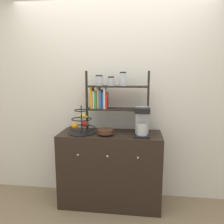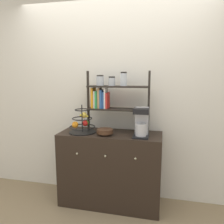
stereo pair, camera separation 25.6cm
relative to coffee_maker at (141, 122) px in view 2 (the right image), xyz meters
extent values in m
plane|color=#847051|center=(-0.37, -0.19, -1.07)|extent=(12.00, 12.00, 0.00)
cube|color=silver|center=(-0.37, 0.33, 0.23)|extent=(7.00, 0.05, 2.60)
cube|color=black|center=(-0.37, 0.05, -0.62)|extent=(1.22, 0.47, 0.90)
sphere|color=#B2AD8C|center=(-0.71, -0.19, -0.36)|extent=(0.02, 0.02, 0.02)
sphere|color=#B2AD8C|center=(-0.37, -0.19, -0.36)|extent=(0.02, 0.02, 0.02)
sphere|color=#B2AD8C|center=(-0.04, -0.19, -0.36)|extent=(0.02, 0.02, 0.02)
cube|color=black|center=(0.00, -0.02, -0.16)|extent=(0.18, 0.22, 0.02)
cube|color=#B7B7BC|center=(0.00, 0.04, 0.01)|extent=(0.15, 0.09, 0.31)
cylinder|color=#B7B7BC|center=(0.00, -0.04, -0.08)|extent=(0.12, 0.12, 0.14)
cube|color=black|center=(0.00, -0.03, 0.13)|extent=(0.17, 0.18, 0.06)
cylinder|color=black|center=(-0.71, 0.00, -0.16)|extent=(0.32, 0.32, 0.01)
cylinder|color=black|center=(-0.71, 0.00, 0.01)|extent=(0.01, 0.01, 0.33)
torus|color=black|center=(-0.71, 0.00, -0.10)|extent=(0.31, 0.31, 0.01)
torus|color=black|center=(-0.71, 0.00, 0.01)|extent=(0.24, 0.24, 0.01)
torus|color=black|center=(-0.71, 0.00, 0.11)|extent=(0.17, 0.17, 0.01)
sphere|color=red|center=(-0.69, 0.05, -0.06)|extent=(0.07, 0.07, 0.07)
sphere|color=#6BAD33|center=(-0.68, 0.07, -0.06)|extent=(0.07, 0.07, 0.07)
sphere|color=orange|center=(-0.77, -0.06, -0.06)|extent=(0.08, 0.08, 0.08)
ellipsoid|color=yellow|center=(-0.71, 0.06, 0.03)|extent=(0.15, 0.10, 0.04)
sphere|color=gold|center=(-0.69, 0.04, 0.04)|extent=(0.07, 0.07, 0.07)
cylinder|color=#422819|center=(-0.41, -0.04, -0.15)|extent=(0.10, 0.10, 0.02)
cylinder|color=#422819|center=(-0.41, -0.04, -0.12)|extent=(0.19, 0.19, 0.05)
cube|color=black|center=(-0.67, 0.13, 0.20)|extent=(0.02, 0.02, 0.74)
cube|color=black|center=(0.07, 0.13, 0.20)|extent=(0.02, 0.02, 0.74)
cube|color=black|center=(-0.30, 0.13, 0.11)|extent=(0.72, 0.20, 0.02)
cube|color=black|center=(-0.30, 0.13, 0.39)|extent=(0.72, 0.20, 0.02)
cube|color=orange|center=(-0.61, 0.13, 0.25)|extent=(0.02, 0.14, 0.24)
cube|color=white|center=(-0.58, 0.13, 0.23)|extent=(0.02, 0.13, 0.21)
cube|color=#2D8C47|center=(-0.56, 0.13, 0.23)|extent=(0.02, 0.15, 0.21)
cube|color=tan|center=(-0.53, 0.13, 0.25)|extent=(0.03, 0.13, 0.24)
cube|color=#2D599E|center=(-0.50, 0.13, 0.23)|extent=(0.03, 0.14, 0.22)
cube|color=#2D599E|center=(-0.47, 0.13, 0.22)|extent=(0.02, 0.12, 0.20)
cube|color=white|center=(-0.45, 0.13, 0.25)|extent=(0.02, 0.16, 0.24)
cube|color=red|center=(-0.42, 0.13, 0.22)|extent=(0.02, 0.16, 0.19)
cylinder|color=#ADB2B7|center=(-0.52, 0.13, 0.45)|extent=(0.09, 0.09, 0.11)
cylinder|color=black|center=(-0.52, 0.13, 0.51)|extent=(0.08, 0.08, 0.02)
cylinder|color=#ADB2B7|center=(-0.37, 0.13, 0.44)|extent=(0.08, 0.08, 0.09)
cylinder|color=black|center=(-0.37, 0.13, 0.50)|extent=(0.07, 0.07, 0.02)
cylinder|color=silver|center=(-0.23, 0.13, 0.47)|extent=(0.08, 0.08, 0.15)
cylinder|color=black|center=(-0.23, 0.13, 0.55)|extent=(0.07, 0.07, 0.02)
camera|label=1|loc=(-0.03, -2.46, 0.52)|focal=35.00mm
camera|label=2|loc=(0.22, -2.41, 0.52)|focal=35.00mm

